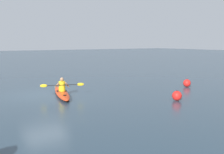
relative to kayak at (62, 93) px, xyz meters
The scene contains 5 objects.
ground_plane 1.03m from the kayak, 37.79° to the right, with size 160.00×160.00×0.00m, color #283D4C.
kayak is the anchor object (origin of this frame).
kayaker 0.49m from the kayak, 72.65° to the left, with size 2.34×0.77×0.77m.
mooring_buoy_orange_mid 8.55m from the kayak, 168.80° to the left, with size 0.51×0.51×0.56m.
mooring_buoy_white_far 6.43m from the kayak, 133.32° to the left, with size 0.51×0.51×0.56m.
Camera 1 is at (5.92, 16.23, 3.09)m, focal length 47.78 mm.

